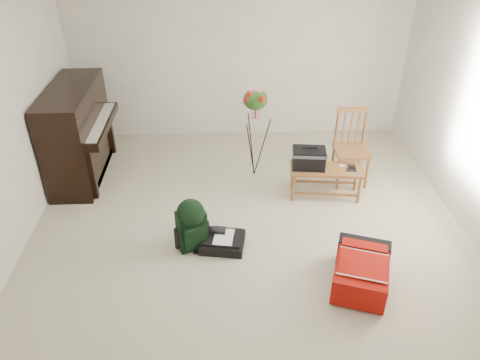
{
  "coord_description": "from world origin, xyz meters",
  "views": [
    {
      "loc": [
        -0.29,
        -4.03,
        3.42
      ],
      "look_at": [
        -0.09,
        0.35,
        0.62
      ],
      "focal_mm": 35.0,
      "sensor_mm": 36.0,
      "label": 1
    }
  ],
  "objects_px": {
    "piano": "(78,135)",
    "dining_chair": "(351,148)",
    "red_suitcase": "(360,268)",
    "black_duffel": "(222,241)",
    "bench": "(315,162)",
    "flower_stand": "(255,133)",
    "green_backpack": "(191,222)"
  },
  "relations": [
    {
      "from": "piano",
      "to": "dining_chair",
      "type": "xyz_separation_m",
      "value": [
        3.59,
        -0.32,
        -0.11
      ]
    },
    {
      "from": "flower_stand",
      "to": "green_backpack",
      "type": "bearing_deg",
      "value": -111.41
    },
    {
      "from": "green_backpack",
      "to": "flower_stand",
      "type": "bearing_deg",
      "value": 41.03
    },
    {
      "from": "red_suitcase",
      "to": "green_backpack",
      "type": "bearing_deg",
      "value": 179.82
    },
    {
      "from": "piano",
      "to": "green_backpack",
      "type": "xyz_separation_m",
      "value": [
        1.55,
        -1.62,
        -0.26
      ]
    },
    {
      "from": "dining_chair",
      "to": "piano",
      "type": "bearing_deg",
      "value": 175.35
    },
    {
      "from": "piano",
      "to": "bench",
      "type": "relative_size",
      "value": 1.59
    },
    {
      "from": "piano",
      "to": "green_backpack",
      "type": "relative_size",
      "value": 2.45
    },
    {
      "from": "bench",
      "to": "piano",
      "type": "bearing_deg",
      "value": 173.82
    },
    {
      "from": "red_suitcase",
      "to": "flower_stand",
      "type": "distance_m",
      "value": 2.33
    },
    {
      "from": "bench",
      "to": "flower_stand",
      "type": "xyz_separation_m",
      "value": [
        -0.71,
        0.55,
        0.13
      ]
    },
    {
      "from": "bench",
      "to": "green_backpack",
      "type": "distance_m",
      "value": 1.78
    },
    {
      "from": "piano",
      "to": "dining_chair",
      "type": "bearing_deg",
      "value": -5.07
    },
    {
      "from": "bench",
      "to": "red_suitcase",
      "type": "height_order",
      "value": "bench"
    },
    {
      "from": "green_backpack",
      "to": "dining_chair",
      "type": "bearing_deg",
      "value": 11.29
    },
    {
      "from": "dining_chair",
      "to": "flower_stand",
      "type": "height_order",
      "value": "flower_stand"
    },
    {
      "from": "red_suitcase",
      "to": "black_duffel",
      "type": "height_order",
      "value": "red_suitcase"
    },
    {
      "from": "piano",
      "to": "red_suitcase",
      "type": "bearing_deg",
      "value": -34.34
    },
    {
      "from": "dining_chair",
      "to": "red_suitcase",
      "type": "bearing_deg",
      "value": -99.83
    },
    {
      "from": "bench",
      "to": "dining_chair",
      "type": "bearing_deg",
      "value": 39.27
    },
    {
      "from": "piano",
      "to": "bench",
      "type": "height_order",
      "value": "piano"
    },
    {
      "from": "bench",
      "to": "red_suitcase",
      "type": "bearing_deg",
      "value": -76.18
    },
    {
      "from": "piano",
      "to": "dining_chair",
      "type": "relative_size",
      "value": 1.5
    },
    {
      "from": "red_suitcase",
      "to": "dining_chair",
      "type": "bearing_deg",
      "value": 98.94
    },
    {
      "from": "black_duffel",
      "to": "flower_stand",
      "type": "height_order",
      "value": "flower_stand"
    },
    {
      "from": "black_duffel",
      "to": "piano",
      "type": "bearing_deg",
      "value": 148.23
    },
    {
      "from": "piano",
      "to": "black_duffel",
      "type": "distance_m",
      "value": 2.54
    },
    {
      "from": "red_suitcase",
      "to": "flower_stand",
      "type": "relative_size",
      "value": 0.69
    },
    {
      "from": "bench",
      "to": "red_suitcase",
      "type": "xyz_separation_m",
      "value": [
        0.2,
        -1.54,
        -0.32
      ]
    },
    {
      "from": "bench",
      "to": "dining_chair",
      "type": "height_order",
      "value": "dining_chair"
    },
    {
      "from": "dining_chair",
      "to": "black_duffel",
      "type": "height_order",
      "value": "dining_chair"
    },
    {
      "from": "dining_chair",
      "to": "green_backpack",
      "type": "relative_size",
      "value": 1.63
    }
  ]
}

